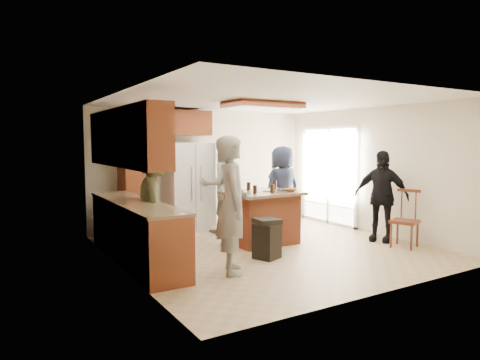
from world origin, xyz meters
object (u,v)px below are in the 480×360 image
person_front_left (232,205)px  trash_bin (267,238)px  person_behind_left (222,185)px  spindle_chair (405,221)px  person_side_right (381,196)px  refrigerator (188,187)px  kitchen_island (262,217)px  person_behind_right (282,187)px  person_counter (155,202)px

person_front_left → trash_bin: (0.83, 0.35, -0.63)m
person_behind_left → person_front_left: bearing=68.7°
trash_bin → spindle_chair: bearing=-14.5°
person_side_right → trash_bin: size_ratio=2.64×
person_behind_left → refrigerator: bearing=-42.7°
person_front_left → kitchen_island: 1.89m
person_side_right → kitchen_island: (-1.95, 0.99, -0.36)m
person_front_left → spindle_chair: bearing=-71.5°
person_behind_right → kitchen_island: 1.47m
person_counter → person_side_right: bearing=-100.6°
kitchen_island → person_behind_right: bearing=38.6°
person_side_right → person_counter: bearing=-132.8°
refrigerator → person_behind_right: bearing=-25.4°
person_behind_right → person_front_left: bearing=39.9°
person_front_left → trash_bin: person_front_left is taller
refrigerator → person_counter: bearing=-128.3°
person_behind_left → person_counter: 2.12m
person_front_left → trash_bin: size_ratio=3.02×
kitchen_island → person_front_left: bearing=-136.9°
refrigerator → person_front_left: bearing=-102.8°
person_counter → spindle_chair: bearing=-107.7°
kitchen_island → person_behind_left: bearing=97.8°
person_behind_left → trash_bin: 2.21m
person_counter → trash_bin: (1.46, -0.97, -0.56)m
person_behind_right → person_counter: (-3.08, -0.81, 0.01)m
person_side_right → person_front_left: bearing=-113.1°
person_counter → refrigerator: size_ratio=0.98×
spindle_chair → person_front_left: bearing=175.1°
person_behind_right → kitchen_island: person_behind_right is taller
person_behind_right → refrigerator: bearing=-26.7°
kitchen_island → trash_bin: kitchen_island is taller
person_counter → kitchen_island: bearing=-87.6°
person_behind_right → refrigerator: size_ratio=0.97×
person_behind_left → person_behind_right: 1.31m
refrigerator → spindle_chair: bearing=-51.3°
person_front_left → person_side_right: person_front_left is taller
person_counter → trash_bin: bearing=-119.0°
person_behind_right → trash_bin: bearing=46.5°
person_side_right → spindle_chair: 0.66m
person_front_left → spindle_chair: (3.28, -0.28, -0.50)m
person_behind_left → person_side_right: (2.11, -2.18, -0.12)m
person_side_right → trash_bin: 2.51m
person_behind_right → person_counter: size_ratio=0.99×
kitchen_island → trash_bin: 1.04m
person_front_left → kitchen_island: person_front_left is taller
person_behind_right → person_counter: bearing=13.5°
trash_bin → kitchen_island: bearing=60.4°
person_behind_left → person_behind_right: (1.27, -0.30, -0.08)m
person_side_right → trash_bin: person_side_right is taller
person_behind_left → kitchen_island: bearing=102.2°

